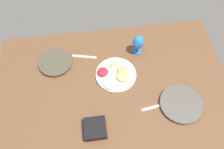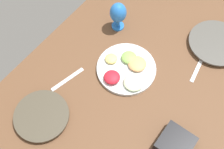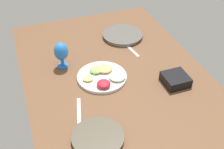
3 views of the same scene
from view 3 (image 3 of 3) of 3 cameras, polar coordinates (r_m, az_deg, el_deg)
The scene contains 8 objects.
ground_plane at distance 171.39cm, azimuth 0.96°, elevation -1.16°, with size 160.00×104.00×4.00cm, color brown.
dinner_plate_left at distance 207.02cm, azimuth 2.07°, elevation 7.58°, with size 27.85×27.85×2.44cm.
dinner_plate_right at distance 137.07cm, azimuth -2.74°, elevation -12.07°, with size 24.14×24.14×2.73cm.
fruit_platter at distance 168.56cm, azimuth -1.77°, elevation -0.35°, with size 28.41×28.41×4.98cm.
hurricane_glass_blue at distance 175.51cm, azimuth -9.76°, elevation 4.22°, with size 8.46×8.46×16.40cm.
square_bowl_black at distance 168.36cm, azimuth 12.15°, elevation -0.86°, with size 13.48×13.48×5.27cm.
fork_by_left_plate at distance 193.92cm, azimuth 3.72°, elevation 4.85°, with size 18.00×1.80×0.60cm, color silver.
fork_by_right_plate at distance 151.14cm, azimuth -6.40°, elevation -6.87°, with size 18.00×1.80×0.60cm, color silver.
Camera 3 is at (123.62, -47.44, 106.83)cm, focal length 47.45 mm.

